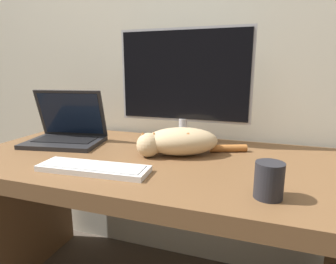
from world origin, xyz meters
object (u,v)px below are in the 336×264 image
object	(u,v)px
laptop	(66,133)
coffee_mug	(269,180)
monitor	(184,82)
external_keyboard	(93,168)
cat	(178,141)

from	to	relation	value
laptop	coffee_mug	bearing A→B (deg)	-28.77
monitor	external_keyboard	bearing A→B (deg)	-111.88
external_keyboard	cat	xyz separation A→B (m)	(0.23, 0.28, 0.05)
laptop	external_keyboard	bearing A→B (deg)	-50.56
laptop	coffee_mug	distance (m)	0.97
cat	coffee_mug	world-z (taller)	cat
coffee_mug	cat	bearing A→B (deg)	139.38
laptop	cat	xyz separation A→B (m)	(0.57, -0.01, 0.01)
cat	coffee_mug	distance (m)	0.47
coffee_mug	monitor	bearing A→B (deg)	127.84
monitor	cat	distance (m)	0.31
monitor	coffee_mug	xyz separation A→B (m)	(0.39, -0.50, -0.24)
monitor	coffee_mug	size ratio (longest dim) A/B	6.07
monitor	coffee_mug	distance (m)	0.68
monitor	external_keyboard	xyz separation A→B (m)	(-0.19, -0.48, -0.28)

